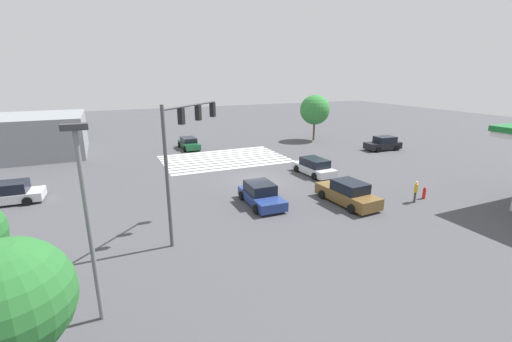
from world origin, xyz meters
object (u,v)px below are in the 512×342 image
Objects in this scene: car_1 at (383,144)px; pedestrian at (416,191)px; traffic_signal_mast at (184,140)px; car_3 at (189,143)px; fire_hydrant at (424,193)px; street_light_pole_a at (86,208)px; tree_corner_a at (315,110)px; car_4 at (7,194)px; car_5 at (348,193)px; car_2 at (314,167)px; car_0 at (261,195)px; tree_corner_c at (9,300)px.

car_1 reaches higher than pedestrian.
traffic_signal_mast reaches higher than car_3.
traffic_signal_mast is 17.53m from fire_hydrant.
tree_corner_a is at bearing -135.07° from street_light_pole_a.
street_light_pole_a is at bearing 59.84° from pedestrian.
car_4 is 5.50× the size of fire_hydrant.
car_5 is 5.87m from fire_hydrant.
fire_hydrant is (-3.88, 8.39, -0.27)m from car_2.
car_4 is at bearing -112.94° from car_0.
car_4 is 0.95× the size of car_5.
car_1 is at bearing 117.35° from car_0.
car_5 is at bearing -45.04° from traffic_signal_mast.
tree_corner_c is 24.40m from fire_hydrant.
car_3 is at bearing -17.93° from pedestrian.
tree_corner_c is (1.82, 2.76, -1.16)m from street_light_pole_a.
car_0 is at bearing -18.79° from fire_hydrant.
tree_corner_a is (-32.30, -11.09, 3.39)m from car_4.
street_light_pole_a is at bearing -123.37° from tree_corner_c.
car_2 is 9.25m from fire_hydrant.
car_1 is 0.59× the size of street_light_pole_a.
car_4 is at bearing 62.57° from car_5.
car_5 is 4.81m from pedestrian.
fire_hydrant is at bearing -163.21° from tree_corner_c.
tree_corner_c is (28.30, 29.18, -0.84)m from tree_corner_a.
tree_corner_c is at bearing 36.09° from car_1.
car_2 is 0.94× the size of tree_corner_c.
car_3 is at bearing 31.72° from traffic_signal_mast.
car_3 is 0.59× the size of street_light_pole_a.
fire_hydrant is (-21.39, -4.24, -3.96)m from street_light_pole_a.
tree_corner_c reaches higher than car_2.
car_3 is at bearing 23.97° from car_2.
traffic_signal_mast reaches higher than car_4.
street_light_pole_a reaches higher than car_2.
car_0 is 0.92× the size of tree_corner_c.
car_1 is 0.95× the size of car_2.
street_light_pole_a reaches higher than pedestrian.
tree_corner_c is (12.01, 10.81, 2.54)m from car_0.
tree_corner_c is (6.44, 8.48, -2.11)m from traffic_signal_mast.
car_3 is 22.94m from car_5.
traffic_signal_mast is 8.51× the size of fire_hydrant.
car_1 is (-20.41, -9.88, 0.06)m from car_0.
pedestrian is 0.32× the size of tree_corner_c.
fire_hydrant is at bearing -50.04° from traffic_signal_mast.
traffic_signal_mast is 12.00m from car_5.
street_light_pole_a reaches higher than tree_corner_a.
car_2 is 16.79m from tree_corner_a.
car_0 is at bearing -141.68° from street_light_pole_a.
tree_corner_c is at bearing -46.48° from car_0.
traffic_signal_mast is at bearing 42.35° from pedestrian.
street_light_pole_a is (30.59, 17.93, 3.64)m from car_1.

